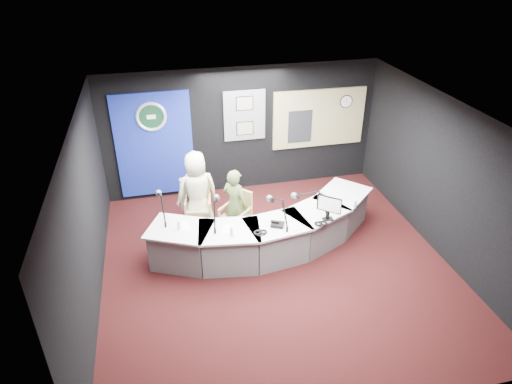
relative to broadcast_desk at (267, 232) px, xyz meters
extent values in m
plane|color=black|center=(0.05, -0.55, -0.38)|extent=(6.00, 6.00, 0.00)
cube|color=silver|center=(0.05, -0.55, 2.42)|extent=(6.00, 6.00, 0.02)
cube|color=black|center=(0.05, 2.45, 1.02)|extent=(6.00, 0.02, 2.80)
cube|color=black|center=(0.05, -3.55, 1.02)|extent=(6.00, 0.02, 2.80)
cube|color=black|center=(-2.95, -0.55, 1.02)|extent=(0.02, 6.00, 2.80)
cube|color=black|center=(3.05, -0.55, 1.02)|extent=(0.02, 6.00, 2.80)
cube|color=navy|center=(-1.85, 2.42, 0.88)|extent=(1.60, 0.05, 2.30)
torus|color=silver|center=(-1.85, 2.38, 1.52)|extent=(0.63, 0.07, 0.63)
cylinder|color=#0E331C|center=(-1.85, 2.38, 1.52)|extent=(0.48, 0.01, 0.48)
cube|color=slate|center=(0.10, 2.42, 1.38)|extent=(0.90, 0.04, 1.10)
cube|color=gray|center=(0.10, 2.39, 1.65)|extent=(0.34, 0.02, 0.27)
cube|color=gray|center=(0.10, 2.39, 1.09)|extent=(0.34, 0.02, 0.27)
cube|color=tan|center=(1.80, 2.42, 1.18)|extent=(2.12, 0.06, 1.32)
cube|color=#DDB98B|center=(1.80, 2.41, 1.18)|extent=(2.00, 0.02, 1.20)
cube|color=black|center=(1.35, 2.39, 1.03)|extent=(0.55, 0.02, 0.75)
cylinder|color=white|center=(2.40, 2.39, 1.52)|extent=(0.28, 0.01, 0.28)
cube|color=gray|center=(-1.20, 1.26, 0.24)|extent=(0.51, 0.18, 0.70)
imported|color=beige|center=(-1.14, 1.02, 0.44)|extent=(0.86, 0.62, 1.63)
imported|color=#4E6032|center=(-0.49, 0.51, 0.35)|extent=(0.62, 0.62, 1.45)
cube|color=black|center=(1.00, -0.39, 0.70)|extent=(0.33, 0.28, 0.28)
cube|color=black|center=(0.09, -0.39, 0.40)|extent=(0.28, 0.26, 0.06)
torus|color=black|center=(0.83, -0.51, 0.39)|extent=(0.20, 0.20, 0.03)
torus|color=black|center=(-0.25, -0.54, 0.39)|extent=(0.22, 0.22, 0.04)
cube|color=white|center=(-1.51, -0.01, 0.38)|extent=(0.21, 0.29, 0.00)
cube|color=white|center=(-0.76, -0.29, 0.38)|extent=(0.22, 0.29, 0.00)
camera|label=1|loc=(-1.75, -6.69, 4.77)|focal=32.00mm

